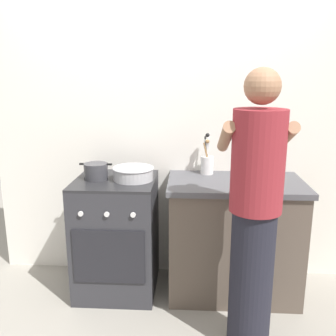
{
  "coord_description": "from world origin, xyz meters",
  "views": [
    {
      "loc": [
        0.21,
        -2.51,
        1.66
      ],
      "look_at": [
        0.05,
        0.12,
        1.0
      ],
      "focal_mm": 39.83,
      "sensor_mm": 36.0,
      "label": 1
    }
  ],
  "objects_px": {
    "pot": "(96,171)",
    "utensil_crock": "(207,161)",
    "oil_bottle": "(270,166)",
    "stove_range": "(117,235)",
    "mixing_bowl": "(133,173)",
    "person": "(254,216)"
  },
  "relations": [
    {
      "from": "stove_range",
      "to": "mixing_bowl",
      "type": "distance_m",
      "value": 0.52
    },
    {
      "from": "pot",
      "to": "person",
      "type": "distance_m",
      "value": 1.24
    },
    {
      "from": "pot",
      "to": "person",
      "type": "xyz_separation_m",
      "value": [
        1.08,
        -0.6,
        -0.1
      ]
    },
    {
      "from": "pot",
      "to": "utensil_crock",
      "type": "xyz_separation_m",
      "value": [
        0.83,
        0.21,
        0.04
      ]
    },
    {
      "from": "oil_bottle",
      "to": "stove_range",
      "type": "bearing_deg",
      "value": -177.97
    },
    {
      "from": "utensil_crock",
      "to": "person",
      "type": "height_order",
      "value": "person"
    },
    {
      "from": "pot",
      "to": "stove_range",
      "type": "bearing_deg",
      "value": 1.73
    },
    {
      "from": "utensil_crock",
      "to": "stove_range",
      "type": "bearing_deg",
      "value": -163.62
    },
    {
      "from": "stove_range",
      "to": "pot",
      "type": "bearing_deg",
      "value": -178.27
    },
    {
      "from": "stove_range",
      "to": "mixing_bowl",
      "type": "bearing_deg",
      "value": -1.55
    },
    {
      "from": "stove_range",
      "to": "mixing_bowl",
      "type": "relative_size",
      "value": 2.9
    },
    {
      "from": "oil_bottle",
      "to": "person",
      "type": "relative_size",
      "value": 0.15
    },
    {
      "from": "mixing_bowl",
      "to": "oil_bottle",
      "type": "distance_m",
      "value": 1.01
    },
    {
      "from": "pot",
      "to": "oil_bottle",
      "type": "height_order",
      "value": "oil_bottle"
    },
    {
      "from": "oil_bottle",
      "to": "person",
      "type": "xyz_separation_m",
      "value": [
        -0.21,
        -0.64,
        -0.15
      ]
    },
    {
      "from": "mixing_bowl",
      "to": "utensil_crock",
      "type": "height_order",
      "value": "utensil_crock"
    },
    {
      "from": "stove_range",
      "to": "oil_bottle",
      "type": "height_order",
      "value": "oil_bottle"
    },
    {
      "from": "utensil_crock",
      "to": "oil_bottle",
      "type": "bearing_deg",
      "value": -19.76
    },
    {
      "from": "pot",
      "to": "utensil_crock",
      "type": "bearing_deg",
      "value": 14.01
    },
    {
      "from": "mixing_bowl",
      "to": "person",
      "type": "bearing_deg",
      "value": -36.8
    },
    {
      "from": "utensil_crock",
      "to": "person",
      "type": "bearing_deg",
      "value": -73.17
    },
    {
      "from": "person",
      "to": "mixing_bowl",
      "type": "bearing_deg",
      "value": 143.2
    }
  ]
}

